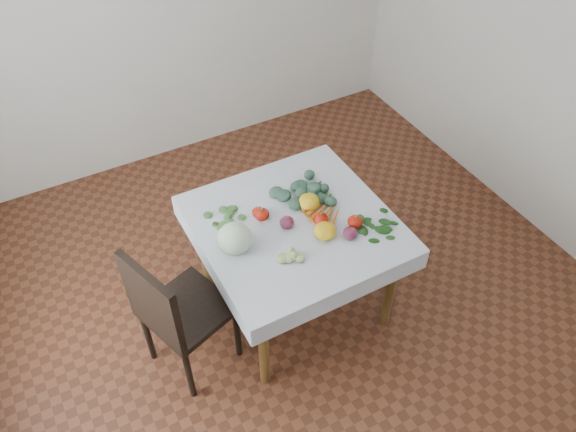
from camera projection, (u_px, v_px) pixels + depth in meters
name	position (u px, v px, depth m)	size (l,w,h in m)	color
ground	(294.00, 300.00, 3.85)	(4.00, 4.00, 0.00)	brown
table	(294.00, 234.00, 3.39)	(1.00, 1.00, 0.75)	brown
tablecloth	(294.00, 223.00, 3.32)	(1.12, 1.12, 0.01)	white
chair	(173.00, 310.00, 3.10)	(0.56, 0.56, 0.98)	black
cabbage	(235.00, 238.00, 3.10)	(0.20, 0.20, 0.18)	silver
tomato_a	(262.00, 214.00, 3.31)	(0.09, 0.09, 0.08)	#B61B0C
tomato_b	(321.00, 219.00, 3.28)	(0.09, 0.09, 0.08)	#B61B0C
tomato_c	(258.00, 212.00, 3.33)	(0.07, 0.07, 0.07)	#B61B0C
tomato_d	(355.00, 222.00, 3.27)	(0.09, 0.09, 0.08)	#B61B0C
heirloom_back	(309.00, 202.00, 3.38)	(0.13, 0.13, 0.09)	yellow
heirloom_front	(325.00, 231.00, 3.20)	(0.13, 0.13, 0.09)	yellow
onion_a	(287.00, 222.00, 3.27)	(0.09, 0.09, 0.07)	#51172F
onion_b	(350.00, 233.00, 3.20)	(0.08, 0.08, 0.07)	#51172F
tomatillo_cluster	(290.00, 258.00, 3.08)	(0.14, 0.12, 0.05)	#9EB96B
carrot_bunch	(325.00, 211.00, 3.37)	(0.23, 0.32, 0.03)	#CC6516
kale_bunch	(297.00, 197.00, 3.44)	(0.39, 0.29, 0.05)	#34553E
basil_bunch	(381.00, 225.00, 3.29)	(0.30, 0.21, 0.01)	#1C541A
dill_bunch	(224.00, 217.00, 3.34)	(0.22, 0.17, 0.02)	#4A7D39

